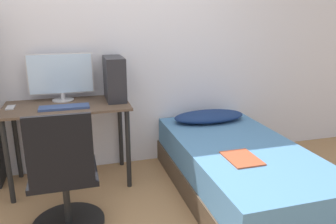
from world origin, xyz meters
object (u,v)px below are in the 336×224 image
monitor (61,76)px  keyboard (64,107)px  bed (239,170)px  office_chair (65,187)px  pc_tower (114,79)px

monitor → keyboard: 0.38m
bed → office_chair: bearing=-175.7°
keyboard → pc_tower: size_ratio=1.04×
pc_tower → keyboard: bearing=-157.2°
monitor → pc_tower: (0.49, -0.10, -0.03)m
bed → monitor: size_ratio=3.21×
monitor → keyboard: (0.02, -0.30, -0.23)m
bed → keyboard: size_ratio=4.51×
monitor → bed: bearing=-30.1°
bed → pc_tower: pc_tower is taller
office_chair → pc_tower: (0.49, 0.85, 0.62)m
office_chair → pc_tower: size_ratio=2.32×
office_chair → monitor: monitor is taller
bed → keyboard: (-1.44, 0.54, 0.55)m
monitor → keyboard: size_ratio=1.41×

